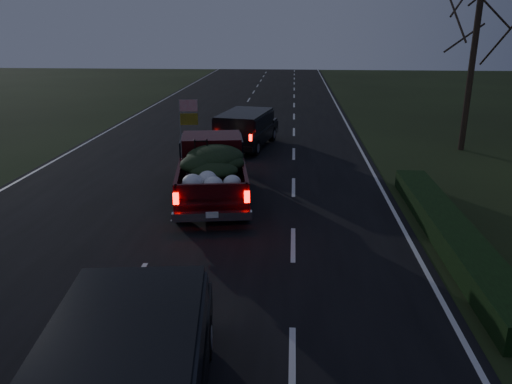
# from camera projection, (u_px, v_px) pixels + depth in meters

# --- Properties ---
(ground) EXTENTS (120.00, 120.00, 0.00)m
(ground) POSITION_uv_depth(u_px,v_px,m) (132.00, 286.00, 11.18)
(ground) COLOR black
(ground) RESTS_ON ground
(road_asphalt) EXTENTS (14.00, 120.00, 0.02)m
(road_asphalt) POSITION_uv_depth(u_px,v_px,m) (132.00, 286.00, 11.17)
(road_asphalt) COLOR black
(road_asphalt) RESTS_ON ground
(hedge_row) EXTENTS (1.00, 10.00, 0.60)m
(hedge_row) POSITION_uv_depth(u_px,v_px,m) (450.00, 232.00, 13.38)
(hedge_row) COLOR black
(hedge_row) RESTS_ON ground
(bare_tree_far) EXTENTS (3.60, 3.60, 7.00)m
(bare_tree_far) POSITION_uv_depth(u_px,v_px,m) (476.00, 34.00, 21.98)
(bare_tree_far) COLOR black
(bare_tree_far) RESTS_ON ground
(pickup_truck) EXTENTS (2.99, 5.93, 2.97)m
(pickup_truck) POSITION_uv_depth(u_px,v_px,m) (212.00, 167.00, 16.56)
(pickup_truck) COLOR #36070B
(pickup_truck) RESTS_ON ground
(lead_suv) EXTENTS (2.94, 5.17, 1.40)m
(lead_suv) POSITION_uv_depth(u_px,v_px,m) (245.00, 126.00, 23.66)
(lead_suv) COLOR black
(lead_suv) RESTS_ON ground
(rear_suv) EXTENTS (2.75, 5.28, 1.46)m
(rear_suv) POSITION_uv_depth(u_px,v_px,m) (125.00, 372.00, 6.72)
(rear_suv) COLOR black
(rear_suv) RESTS_ON ground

